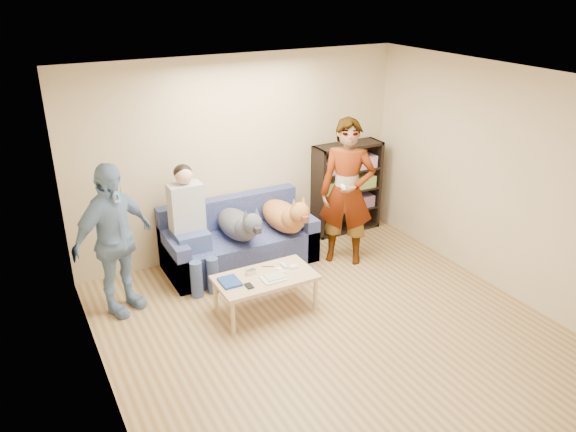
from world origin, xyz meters
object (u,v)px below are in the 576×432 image
person_standing_left (114,240)px  dog_tan (286,216)px  person_standing_right (347,193)px  sofa (238,243)px  coffee_table (265,280)px  dog_gray (239,225)px  bookshelf (346,186)px  person_seated (190,221)px  notebook_blue (230,282)px  camera_silver (251,272)px

person_standing_left → dog_tan: 2.19m
person_standing_right → sofa: 1.54m
person_standing_left → coffee_table: bearing=-55.2°
dog_gray → bookshelf: size_ratio=0.95×
dog_gray → bookshelf: bearing=12.7°
person_standing_right → person_seated: bearing=-153.8°
notebook_blue → dog_tan: bearing=37.7°
person_standing_right → bookshelf: (0.54, 0.81, -0.27)m
sofa → bookshelf: bearing=7.4°
dog_tan → camera_silver: bearing=-136.8°
person_standing_right → camera_silver: person_standing_right is taller
person_seated → coffee_table: bearing=-65.0°
person_standing_right → camera_silver: 1.71m
bookshelf → camera_silver: bearing=-148.6°
person_standing_right → dog_tan: bearing=-167.0°
notebook_blue → dog_tan: size_ratio=0.22×
person_standing_right → bookshelf: bearing=95.7°
sofa → bookshelf: 1.86m
person_standing_left → coffee_table: (1.43, -0.75, -0.49)m
person_standing_right → bookshelf: size_ratio=1.45×
person_standing_left → bookshelf: 3.47m
dog_gray → coffee_table: bearing=-97.2°
coffee_table → notebook_blue: bearing=172.9°
bookshelf → person_standing_left: bearing=-169.2°
coffee_table → dog_gray: bearing=82.8°
notebook_blue → camera_silver: 0.29m
person_seated → bookshelf: person_seated is taller
person_standing_right → sofa: size_ratio=0.99×
notebook_blue → person_seated: 1.05m
person_seated → person_standing_right: bearing=-13.1°
person_standing_right → dog_gray: 1.41m
person_seated → sofa: bearing=10.8°
person_standing_left → camera_silver: (1.31, -0.63, -0.42)m
dog_tan → bookshelf: bookshelf is taller
camera_silver → sofa: bearing=74.1°
notebook_blue → sofa: size_ratio=0.14×
camera_silver → person_seated: 1.04m
camera_silver → dog_gray: size_ratio=0.09×
person_standing_right → person_standing_left: 2.87m
coffee_table → bookshelf: size_ratio=0.85×
person_seated → bookshelf: (2.46, 0.36, -0.09)m
sofa → coffee_table: 1.19m
person_seated → coffee_table: size_ratio=1.34×
camera_silver → dog_tan: 1.21m
notebook_blue → coffee_table: bearing=-7.1°
bookshelf → dog_tan: bearing=-159.2°
person_standing_left → dog_gray: size_ratio=1.39×
person_standing_right → notebook_blue: person_standing_right is taller
person_standing_left → bookshelf: (3.41, 0.65, -0.18)m
camera_silver → coffee_table: (0.12, -0.12, -0.07)m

